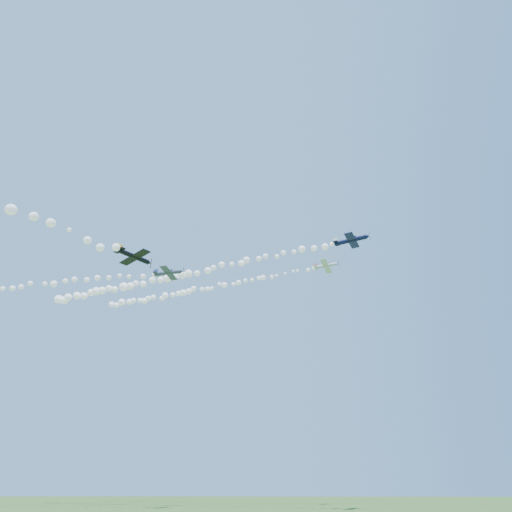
{
  "coord_description": "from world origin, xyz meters",
  "views": [
    {
      "loc": [
        9.97,
        -87.88,
        4.02
      ],
      "look_at": [
        5.87,
        -6.94,
        47.74
      ],
      "focal_mm": 30.0,
      "sensor_mm": 36.0,
      "label": 1
    }
  ],
  "objects_px": {
    "plane_white": "(326,266)",
    "plane_navy": "(352,240)",
    "plane_black": "(135,257)",
    "plane_grey": "(169,273)"
  },
  "relations": [
    {
      "from": "plane_white",
      "to": "plane_navy",
      "type": "distance_m",
      "value": 23.38
    },
    {
      "from": "plane_white",
      "to": "plane_grey",
      "type": "relative_size",
      "value": 0.97
    },
    {
      "from": "plane_navy",
      "to": "plane_black",
      "type": "bearing_deg",
      "value": -127.27
    },
    {
      "from": "plane_grey",
      "to": "plane_black",
      "type": "bearing_deg",
      "value": -77.66
    },
    {
      "from": "plane_navy",
      "to": "plane_black",
      "type": "xyz_separation_m",
      "value": [
        -37.1,
        -23.52,
        -15.6
      ]
    },
    {
      "from": "plane_white",
      "to": "plane_navy",
      "type": "height_order",
      "value": "plane_white"
    },
    {
      "from": "plane_white",
      "to": "plane_grey",
      "type": "distance_m",
      "value": 41.91
    },
    {
      "from": "plane_navy",
      "to": "plane_grey",
      "type": "bearing_deg",
      "value": -167.03
    },
    {
      "from": "plane_grey",
      "to": "plane_black",
      "type": "xyz_separation_m",
      "value": [
        2.67,
        -28.68,
        -11.44
      ]
    },
    {
      "from": "plane_navy",
      "to": "plane_black",
      "type": "height_order",
      "value": "plane_navy"
    }
  ]
}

